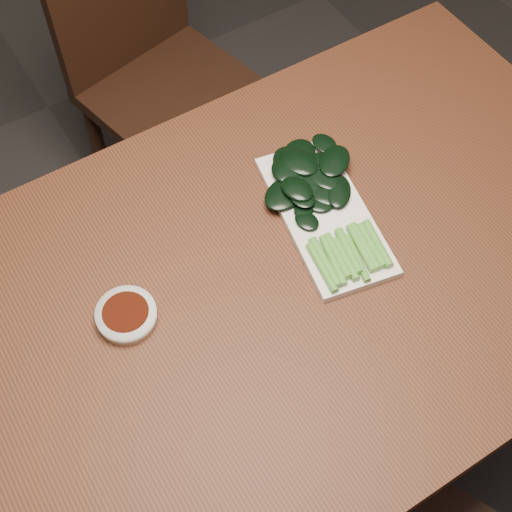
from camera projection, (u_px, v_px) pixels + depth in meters
name	position (u px, v px, depth m)	size (l,w,h in m)	color
ground	(259.00, 437.00, 1.78)	(6.00, 6.00, 0.00)	#2A2828
table	(261.00, 308.00, 1.21)	(1.40, 0.80, 0.75)	#492515
chair_far	(155.00, 66.00, 1.80)	(0.46, 0.46, 0.89)	black
sauce_bowl	(126.00, 315.00, 1.11)	(0.09, 0.09, 0.02)	silver
serving_plate	(325.00, 215.00, 1.22)	(0.20, 0.33, 0.01)	silver
gai_lan	(315.00, 193.00, 1.22)	(0.20, 0.32, 0.03)	#539A35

